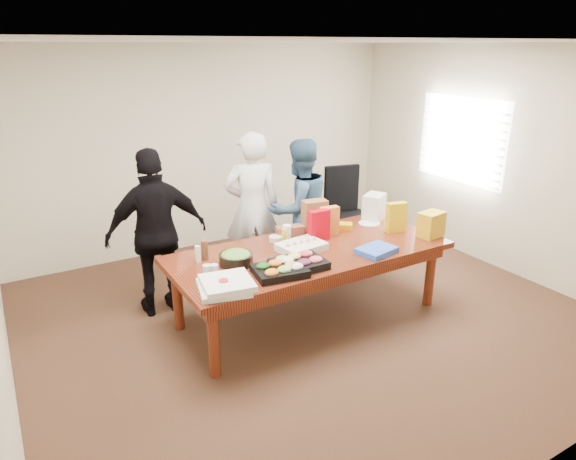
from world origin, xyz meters
TOP-DOWN VIEW (x-y plane):
  - floor at (0.00, 0.00)m, footprint 5.50×5.00m
  - ceiling at (0.00, 0.00)m, footprint 5.50×5.00m
  - wall_back at (0.00, 2.50)m, footprint 5.50×0.04m
  - wall_front at (0.00, -2.50)m, footprint 5.50×0.04m
  - wall_right at (2.75, 0.00)m, footprint 0.04×5.00m
  - window_panel at (2.72, 0.60)m, footprint 0.03×1.40m
  - window_blinds at (2.68, 0.60)m, footprint 0.04×1.36m
  - conference_table at (0.00, 0.00)m, footprint 2.80×1.20m
  - office_chair at (1.36, 1.11)m, footprint 0.69×0.69m
  - person_center at (-0.08, 1.10)m, footprint 0.75×0.61m
  - person_right at (0.46, 0.93)m, footprint 0.85×0.68m
  - person_left at (-1.27, 0.90)m, footprint 1.05×0.50m
  - veggie_tray at (-0.55, -0.36)m, footprint 0.50×0.42m
  - fruit_tray at (-0.33, -0.32)m, footprint 0.48×0.38m
  - sheet_cake at (-0.09, 0.02)m, footprint 0.48×0.38m
  - salad_bowl at (-0.79, 0.05)m, footprint 0.39×0.39m
  - chip_bag_blue at (0.51, -0.41)m, footprint 0.41×0.34m
  - chip_bag_red at (0.21, 0.17)m, footprint 0.23×0.10m
  - chip_bag_yellow at (1.08, -0.04)m, footprint 0.23×0.13m
  - chip_bag_orange at (0.40, 0.24)m, footprint 0.21×0.11m
  - mayo_jar at (-0.04, 0.39)m, footprint 0.10×0.10m
  - mustard_bottle at (-0.13, 0.29)m, footprint 0.06×0.06m
  - dressing_bottle at (-1.00, 0.29)m, footprint 0.08×0.08m
  - ranch_bottle at (-1.07, 0.28)m, footprint 0.06×0.06m
  - banana_bunch at (0.62, 0.30)m, footprint 0.25×0.23m
  - bread_loaf at (0.01, 0.42)m, footprint 0.31×0.19m
  - kraft_bag at (0.34, 0.44)m, footprint 0.28×0.19m
  - red_cup at (-1.12, -0.40)m, footprint 0.09×0.09m
  - clear_cup_a at (-1.12, -0.06)m, footprint 0.09×0.09m
  - clear_cup_b at (-1.06, -0.07)m, footprint 0.09×0.09m
  - pizza_box_lower at (-1.11, -0.39)m, footprint 0.50×0.50m
  - pizza_box_upper at (-1.08, -0.40)m, footprint 0.47×0.47m
  - plate_a at (1.00, 0.30)m, footprint 0.26×0.26m
  - plate_b at (0.63, 0.52)m, footprint 0.23×0.23m
  - dip_bowl_a at (0.54, 0.47)m, footprint 0.15×0.15m
  - dip_bowl_b at (-0.19, 0.37)m, footprint 0.15×0.15m
  - grocery_bag_white at (1.15, 0.41)m, footprint 0.34×0.31m
  - grocery_bag_yellow at (1.30, -0.35)m, footprint 0.29×0.22m

SIDE VIEW (x-z plane):
  - floor at x=0.00m, z-range -0.02..0.00m
  - conference_table at x=0.00m, z-range 0.00..0.75m
  - office_chair at x=1.36m, z-range 0.00..1.13m
  - plate_b at x=0.63m, z-range 0.75..0.76m
  - plate_a at x=1.00m, z-range 0.75..0.76m
  - pizza_box_lower at x=-1.11m, z-range 0.75..0.80m
  - dip_bowl_b at x=-0.19m, z-range 0.75..0.80m
  - chip_bag_blue at x=0.51m, z-range 0.75..0.80m
  - dip_bowl_a at x=0.54m, z-range 0.75..0.81m
  - veggie_tray at x=-0.55m, z-range 0.75..0.82m
  - fruit_tray at x=-0.33m, z-range 0.75..0.82m
  - banana_bunch at x=0.62m, z-range 0.75..0.82m
  - sheet_cake at x=-0.09m, z-range 0.75..0.83m
  - clear_cup_b at x=-1.06m, z-range 0.75..0.85m
  - salad_bowl at x=-0.79m, z-range 0.75..0.85m
  - clear_cup_a at x=-1.12m, z-range 0.75..0.85m
  - red_cup at x=-1.12m, z-range 0.75..0.86m
  - bread_loaf at x=0.01m, z-range 0.75..0.87m
  - pizza_box_upper at x=-1.08m, z-range 0.80..0.84m
  - mayo_jar at x=-0.04m, z-range 0.75..0.89m
  - mustard_bottle at x=-0.13m, z-range 0.75..0.90m
  - ranch_bottle at x=-1.07m, z-range 0.75..0.91m
  - person_right at x=0.46m, z-range 0.00..1.67m
  - dressing_bottle at x=-1.00m, z-range 0.75..0.95m
  - person_left at x=-1.27m, z-range 0.00..1.75m
  - grocery_bag_yellow at x=1.30m, z-range 0.75..1.02m
  - person_center at x=-0.08m, z-range 0.00..1.78m
  - grocery_bag_white at x=1.15m, z-range 0.75..1.05m
  - chip_bag_orange at x=0.40m, z-range 0.75..1.06m
  - chip_bag_red at x=0.21m, z-range 0.75..1.08m
  - chip_bag_yellow at x=1.08m, z-range 0.75..1.08m
  - kraft_bag at x=0.34m, z-range 0.75..1.09m
  - wall_back at x=0.00m, z-range 0.00..2.70m
  - wall_front at x=0.00m, z-range 0.00..2.70m
  - wall_right at x=2.75m, z-range 0.00..2.70m
  - window_panel at x=2.72m, z-range 0.95..2.05m
  - window_blinds at x=2.68m, z-range 1.00..2.00m
  - ceiling at x=0.00m, z-range 2.70..2.72m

